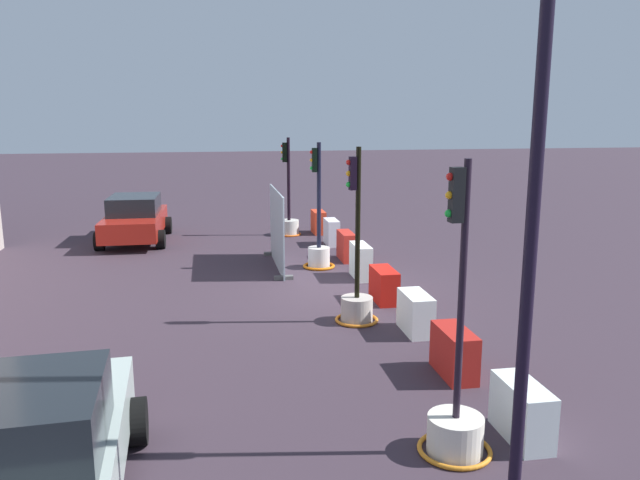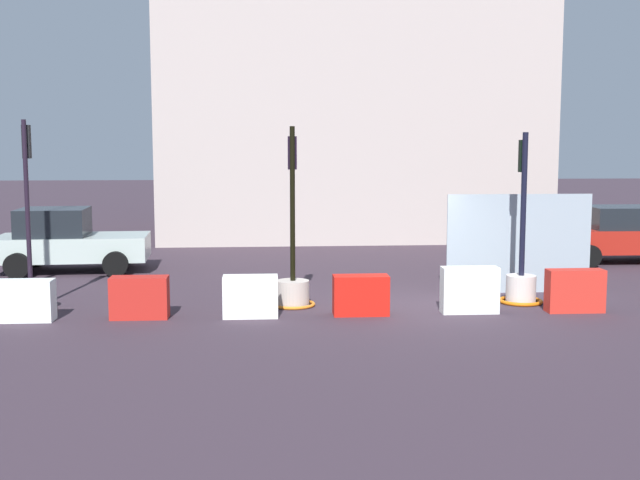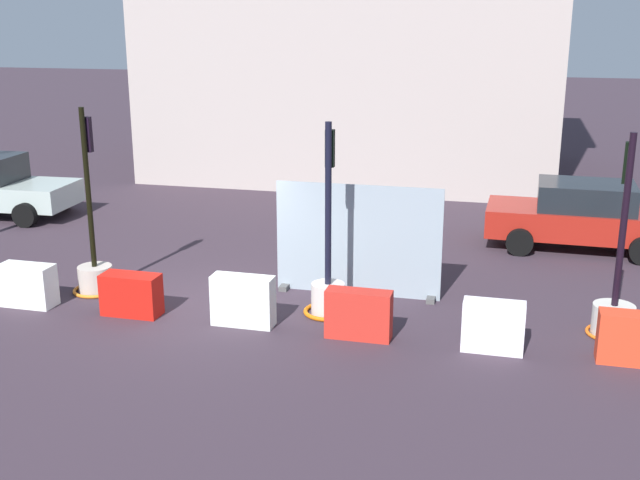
% 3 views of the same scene
% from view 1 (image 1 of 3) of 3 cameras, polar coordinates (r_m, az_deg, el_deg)
% --- Properties ---
extents(ground_plane, '(120.00, 120.00, 0.00)m').
position_cam_1_polar(ground_plane, '(15.31, 1.71, -4.64)').
color(ground_plane, '#362A34').
extents(traffic_light_0, '(0.96, 0.96, 3.76)m').
position_cam_1_polar(traffic_light_0, '(8.31, 12.44, -15.59)').
color(traffic_light_0, silver).
rests_on(traffic_light_0, ground_plane).
extents(traffic_light_1, '(0.91, 0.91, 3.64)m').
position_cam_1_polar(traffic_light_1, '(12.89, 3.41, -5.15)').
color(traffic_light_1, '#B6A99E').
rests_on(traffic_light_1, ground_plane).
extents(traffic_light_2, '(0.91, 0.91, 3.52)m').
position_cam_1_polar(traffic_light_2, '(17.40, -0.12, -0.69)').
color(traffic_light_2, beige).
rests_on(traffic_light_2, ground_plane).
extents(traffic_light_3, '(0.87, 0.87, 3.48)m').
position_cam_1_polar(traffic_light_3, '(22.19, -2.91, 1.88)').
color(traffic_light_3, beige).
rests_on(traffic_light_3, ground_plane).
extents(construction_barrier_0, '(1.06, 0.46, 0.77)m').
position_cam_1_polar(construction_barrier_0, '(8.91, 18.20, -14.84)').
color(construction_barrier_0, silver).
rests_on(construction_barrier_0, ground_plane).
extents(construction_barrier_1, '(1.08, 0.47, 0.80)m').
position_cam_1_polar(construction_barrier_1, '(10.59, 12.32, -10.14)').
color(construction_barrier_1, '#B22019').
rests_on(construction_barrier_1, ground_plane).
extents(construction_barrier_2, '(1.05, 0.48, 0.79)m').
position_cam_1_polar(construction_barrier_2, '(12.44, 8.85, -6.70)').
color(construction_barrier_2, white).
rests_on(construction_barrier_2, ground_plane).
extents(construction_barrier_3, '(1.07, 0.47, 0.77)m').
position_cam_1_polar(construction_barrier_3, '(14.37, 5.95, -4.19)').
color(construction_barrier_3, red).
rests_on(construction_barrier_3, ground_plane).
extents(construction_barrier_4, '(1.11, 0.40, 0.90)m').
position_cam_1_polar(construction_barrier_4, '(16.35, 3.79, -1.97)').
color(construction_barrier_4, silver).
rests_on(construction_barrier_4, ground_plane).
extents(construction_barrier_5, '(1.12, 0.38, 0.84)m').
position_cam_1_polar(construction_barrier_5, '(18.35, 2.44, -0.57)').
color(construction_barrier_5, red).
rests_on(construction_barrier_5, ground_plane).
extents(construction_barrier_6, '(1.00, 0.40, 0.85)m').
position_cam_1_polar(construction_barrier_6, '(20.48, 1.07, 0.72)').
color(construction_barrier_6, white).
rests_on(construction_barrier_6, ground_plane).
extents(construction_barrier_7, '(1.01, 0.43, 0.82)m').
position_cam_1_polar(construction_barrier_7, '(22.51, -0.15, 1.67)').
color(construction_barrier_7, red).
rests_on(construction_barrier_7, ground_plane).
extents(car_silver_hatchback, '(3.90, 2.33, 1.65)m').
position_cam_1_polar(car_silver_hatchback, '(7.50, -25.10, -17.11)').
color(car_silver_hatchback, '#A9BAB3').
rests_on(car_silver_hatchback, ground_plane).
extents(car_red_compact, '(4.30, 2.26, 1.56)m').
position_cam_1_polar(car_red_compact, '(21.92, -16.76, 1.91)').
color(car_red_compact, maroon).
rests_on(car_red_compact, ground_plane).
extents(street_lamp_post, '(0.36, 0.36, 7.03)m').
position_cam_1_polar(street_lamp_post, '(6.25, 19.74, 11.54)').
color(street_lamp_post, black).
rests_on(street_lamp_post, ground_plane).
extents(site_fence_panel, '(3.24, 0.50, 2.20)m').
position_cam_1_polar(site_fence_panel, '(17.45, -4.01, 0.87)').
color(site_fence_panel, '#8F9EAA').
rests_on(site_fence_panel, ground_plane).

